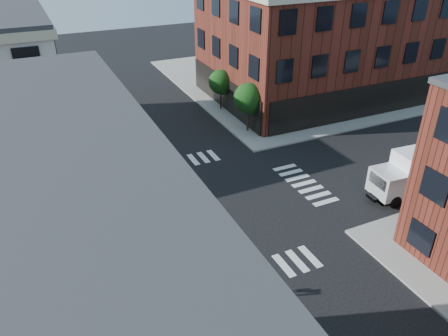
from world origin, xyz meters
The scene contains 8 objects.
ground centered at (0.00, 0.00, 0.00)m, with size 120.00×120.00×0.00m, color black.
sidewalk_ne centered at (21.00, 21.00, 0.07)m, with size 30.00×30.00×0.15m, color gray.
building_ne centered at (20.50, 16.00, 6.00)m, with size 25.00×16.00×12.00m, color #4A1C12.
tree_near centered at (7.56, 9.98, 3.16)m, with size 2.69×2.69×4.49m.
tree_far centered at (7.56, 15.98, 2.87)m, with size 2.43×2.43×4.07m.
signal_pole centered at (-6.72, -6.68, 2.86)m, with size 1.29×1.24×4.60m.
box_truck centered at (13.65, -4.42, 1.73)m, with size 7.46×2.72×3.32m.
traffic_cone centered at (-5.41, -3.95, 0.34)m, with size 0.40×0.40×0.70m.
Camera 1 is at (-10.12, -22.62, 16.92)m, focal length 35.00 mm.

